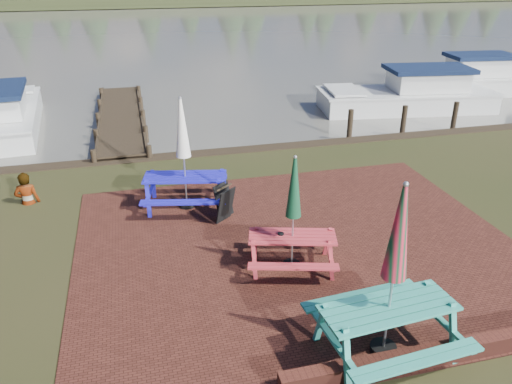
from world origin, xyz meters
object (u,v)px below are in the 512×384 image
Objects in this scene: jetty at (121,117)px; picnic_table_blue at (185,171)px; boat_near at (410,96)px; boat_far at (465,81)px; boat_jetty at (4,116)px; person at (22,174)px; picnic_table_red at (293,231)px; picnic_table_teal at (390,299)px; chalkboard at (225,203)px.

picnic_table_blue is at bearing -79.28° from jetty.
boat_far is (3.87, 1.86, 0.02)m from boat_near.
person reaches higher than boat_jetty.
boat_far is at bearing -154.43° from person.
picnic_table_red is at bearing -62.62° from boat_jetty.
picnic_table_teal is 0.43× the size of boat_far.
jetty is 4.03m from boat_jetty.
picnic_table_teal reaches higher than boat_near.
boat_far is (11.58, 14.60, -0.59)m from picnic_table_teal.
person reaches higher than chalkboard.
picnic_table_red is 1.43× the size of person.
boat_far is 4.08× the size of person.
boat_jetty is at bearing 94.08° from boat_near.
boat_near is at bearing 47.53° from picnic_table_blue.
picnic_table_teal is at bearing -74.39° from jetty.
boat_jetty is 15.52m from boat_near.
picnic_table_red is 2.44m from chalkboard.
boat_jetty is at bearing 99.00° from boat_far.
chalkboard is at bearing 126.80° from picnic_table_red.
picnic_table_teal is 14.90m from boat_near.
chalkboard is at bearing -35.13° from picnic_table_blue.
chalkboard is at bearing 133.29° from boat_far.
boat_jetty reaches higher than chalkboard.
picnic_table_teal reaches higher than boat_jetty.
person is (-5.39, 4.23, -0.00)m from picnic_table_red.
picnic_table_teal is 1.05× the size of picnic_table_blue.
jetty is 11.50m from boat_near.
person reaches higher than boat_near.
picnic_table_blue is 3.91m from person.
chalkboard is 16.35m from boat_far.
jetty is at bearing 121.56° from picnic_table_red.
chalkboard is at bearing 102.80° from picnic_table_teal.
picnic_table_red is at bearing -74.01° from jetty.
jetty is at bearing 100.66° from boat_far.
person is at bearing -108.62° from jetty.
picnic_table_red reaches higher than chalkboard.
boat_far reaches higher than boat_near.
picnic_table_teal is 6.08m from picnic_table_blue.
chalkboard is 12.16m from boat_near.
picnic_table_teal is 9.07m from person.
boat_jetty is 4.17× the size of person.
person is at bearing 116.71° from chalkboard.
picnic_table_red reaches higher than boat_near.
boat_near is at bearing 66.26° from picnic_table_red.
picnic_table_blue is at bearing 133.65° from picnic_table_red.
picnic_table_blue is at bearing 164.65° from person.
picnic_table_red is 0.34× the size of boat_jetty.
picnic_table_red reaches higher than jetty.
jetty is at bearing 100.96° from picnic_table_teal.
picnic_table_red is 0.35× the size of boat_far.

